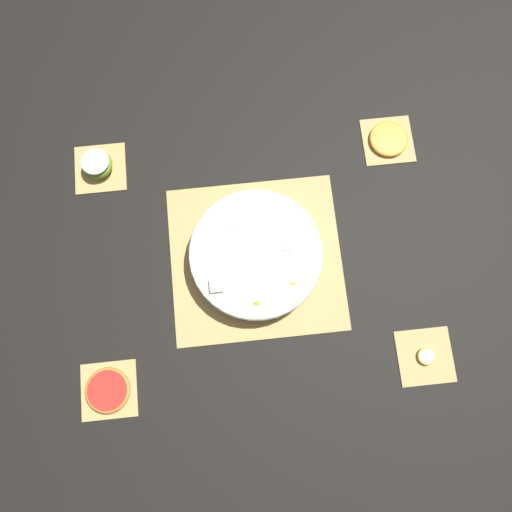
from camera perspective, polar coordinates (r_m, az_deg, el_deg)
name	(u,v)px	position (r m, az deg, el deg)	size (l,w,h in m)	color
ground_plane	(256,259)	(1.18, 0.00, -0.31)	(6.00, 6.00, 0.00)	black
bamboo_mat_center	(256,258)	(1.17, 0.00, -0.28)	(0.40, 0.38, 0.01)	tan
coaster_mat_near_left	(109,390)	(1.20, -16.46, -14.50)	(0.12, 0.12, 0.01)	tan
coaster_mat_near_right	(425,356)	(1.21, 18.77, -10.82)	(0.12, 0.12, 0.01)	tan
coaster_mat_far_left	(100,168)	(1.30, -17.37, 9.55)	(0.12, 0.12, 0.01)	tan
coaster_mat_far_right	(388,140)	(1.31, 14.83, 12.65)	(0.12, 0.12, 0.01)	tan
fruit_salad_bowl	(256,255)	(1.14, 0.00, 0.12)	(0.30, 0.30, 0.07)	silver
apple_half	(97,164)	(1.28, -17.69, 9.94)	(0.07, 0.07, 0.04)	#7FAD38
orange_slice_whole	(389,139)	(1.31, 14.92, 12.80)	(0.10, 0.10, 0.01)	orange
banana_coin_single	(426,356)	(1.20, 18.89, -10.81)	(0.04, 0.04, 0.01)	#F4EABC
grapefruit_slice	(108,390)	(1.19, -16.58, -14.51)	(0.10, 0.10, 0.01)	red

